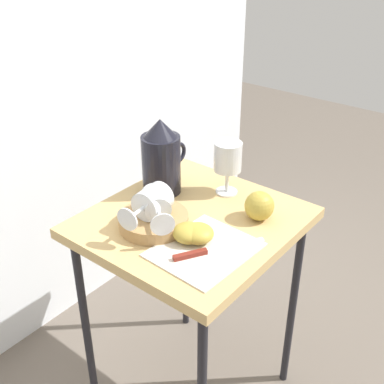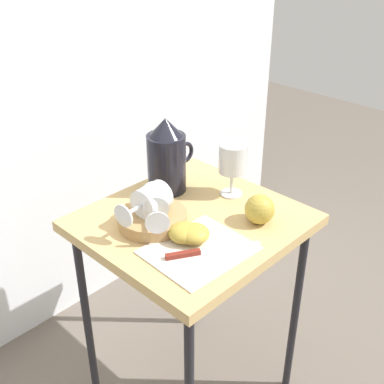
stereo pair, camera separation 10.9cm
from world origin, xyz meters
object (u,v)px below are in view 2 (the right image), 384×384
Objects in this scene: wine_glass_upright at (233,161)px; apple_half_right at (194,234)px; apple_whole at (260,209)px; table at (192,238)px; basket_tray at (153,219)px; wine_glass_tipped_far at (151,200)px; apple_half_left at (184,233)px; knife at (199,252)px; pitcher at (167,162)px; wine_glass_tipped_near at (155,202)px.

wine_glass_upright reaches higher than apple_half_right.
apple_half_right is 1.00× the size of apple_whole.
table is 0.14m from basket_tray.
table is 4.54× the size of wine_glass_tipped_far.
apple_whole is (0.11, -0.14, 0.11)m from table.
knife is at bearing -103.27° from apple_half_left.
pitcher is 0.29m from apple_half_right.
wine_glass_upright is 1.99× the size of apple_half_right.
pitcher reaches higher than apple_half_right.
basket_tray is 0.06m from wine_glass_tipped_far.
knife is (-0.01, -0.18, -0.01)m from basket_tray.
apple_whole is 0.22m from knife.
wine_glass_tipped_near is 0.13m from apple_half_right.
apple_whole is at bearing -21.75° from apple_half_left.
pitcher is at bearing 37.40° from wine_glass_tipped_near.
apple_half_right is (0.02, -0.13, -0.05)m from wine_glass_tipped_far.
table is at bearing 46.20° from apple_half_right.
apple_whole reaches higher than basket_tray.
wine_glass_tipped_near is at bearing -42.57° from wine_glass_tipped_far.
apple_half_left reaches higher than table.
wine_glass_tipped_near is at bearing -38.17° from basket_tray.
basket_tray is at bearing 151.68° from table.
pitcher reaches higher than knife.
apple_whole reaches higher than apple_half_right.
wine_glass_tipped_far reaches higher than apple_half_left.
knife is at bearing 176.53° from apple_whole.
wine_glass_upright is 0.18m from apple_whole.
apple_half_left is (-0.00, -0.11, -0.04)m from wine_glass_tipped_near.
apple_half_left is at bearing 123.19° from apple_half_right.
wine_glass_tipped_far is at bearing 151.01° from table.
apple_half_left is at bearing -87.00° from wine_glass_tipped_far.
apple_half_left reaches higher than basket_tray.
apple_half_left is 0.07m from knife.
apple_half_right is at bearing 162.21° from apple_whole.
wine_glass_tipped_near is 1.05× the size of wine_glass_tipped_far.
wine_glass_tipped_far reaches higher than apple_whole.
pitcher reaches higher than wine_glass_tipped_far.
apple_half_right is at bearing -82.01° from wine_glass_tipped_far.
apple_half_left is 0.37× the size of knife.
pitcher is 0.28m from apple_half_left.
apple_half_left is (0.00, -0.11, 0.01)m from basket_tray.
wine_glass_tipped_near is at bearing 84.22° from knife.
apple_half_left is (0.01, -0.11, -0.05)m from wine_glass_tipped_far.
apple_half_right is (-0.08, -0.08, 0.09)m from table.
wine_glass_upright is 0.27m from wine_glass_tipped_near.
wine_glass_tipped_far is at bearing 93.00° from apple_half_left.
wine_glass_tipped_near is at bearing 152.47° from table.
wine_glass_upright is (0.11, -0.15, 0.02)m from pitcher.
pitcher reaches higher than basket_tray.
apple_whole is at bearing -3.47° from knife.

